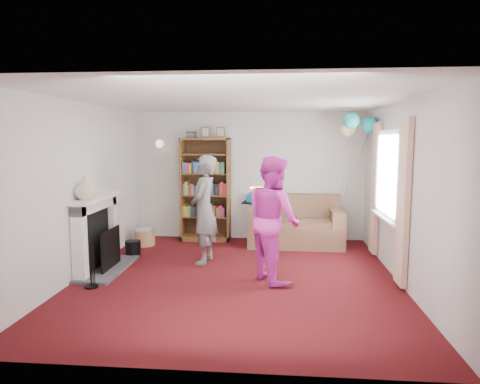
# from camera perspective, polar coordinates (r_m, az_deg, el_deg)

# --- Properties ---
(ground) EXTENTS (5.00, 5.00, 0.00)m
(ground) POSITION_cam_1_polar(r_m,az_deg,el_deg) (6.23, -0.40, -11.36)
(ground) COLOR #380810
(ground) RESTS_ON ground
(wall_back) EXTENTS (4.50, 0.02, 2.50)m
(wall_back) POSITION_cam_1_polar(r_m,az_deg,el_deg) (8.45, 1.20, 2.16)
(wall_back) COLOR silver
(wall_back) RESTS_ON ground
(wall_left) EXTENTS (0.02, 5.00, 2.50)m
(wall_left) POSITION_cam_1_polar(r_m,az_deg,el_deg) (6.57, -20.44, 0.33)
(wall_left) COLOR silver
(wall_left) RESTS_ON ground
(wall_right) EXTENTS (0.02, 5.00, 2.50)m
(wall_right) POSITION_cam_1_polar(r_m,az_deg,el_deg) (6.17, 20.97, -0.10)
(wall_right) COLOR silver
(wall_right) RESTS_ON ground
(ceiling) EXTENTS (4.50, 5.00, 0.01)m
(ceiling) POSITION_cam_1_polar(r_m,az_deg,el_deg) (5.94, -0.42, 12.24)
(ceiling) COLOR white
(ceiling) RESTS_ON wall_back
(fireplace) EXTENTS (0.55, 1.80, 1.12)m
(fireplace) POSITION_cam_1_polar(r_m,az_deg,el_deg) (6.79, -18.16, -5.69)
(fireplace) COLOR #3F3F42
(fireplace) RESTS_ON ground
(window_bay) EXTENTS (0.14, 2.02, 2.20)m
(window_bay) POSITION_cam_1_polar(r_m,az_deg,el_deg) (6.74, 19.12, 0.14)
(window_bay) COLOR white
(window_bay) RESTS_ON ground
(wall_sconce) EXTENTS (0.16, 0.23, 0.16)m
(wall_sconce) POSITION_cam_1_polar(r_m,az_deg,el_deg) (8.57, -10.68, 6.33)
(wall_sconce) COLOR gold
(wall_sconce) RESTS_ON ground
(bookcase) EXTENTS (0.94, 0.42, 2.20)m
(bookcase) POSITION_cam_1_polar(r_m,az_deg,el_deg) (8.37, -4.57, 0.20)
(bookcase) COLOR #472B14
(bookcase) RESTS_ON ground
(sofa) EXTENTS (1.74, 0.92, 0.92)m
(sofa) POSITION_cam_1_polar(r_m,az_deg,el_deg) (8.13, 7.41, -4.55)
(sofa) COLOR brown
(sofa) RESTS_ON ground
(wicker_basket) EXTENTS (0.38, 0.38, 0.34)m
(wicker_basket) POSITION_cam_1_polar(r_m,az_deg,el_deg) (8.22, -12.59, -5.87)
(wicker_basket) COLOR #AA764F
(wicker_basket) RESTS_ON ground
(person_striped) EXTENTS (0.47, 0.66, 1.72)m
(person_striped) POSITION_cam_1_polar(r_m,az_deg,el_deg) (6.80, -4.78, -2.36)
(person_striped) COLOR black
(person_striped) RESTS_ON ground
(person_magenta) EXTENTS (0.99, 1.06, 1.75)m
(person_magenta) POSITION_cam_1_polar(r_m,az_deg,el_deg) (5.96, 4.45, -3.56)
(person_magenta) COLOR #CF29A1
(person_magenta) RESTS_ON ground
(birthday_cake) EXTENTS (0.40, 0.40, 0.22)m
(birthday_cake) POSITION_cam_1_polar(r_m,az_deg,el_deg) (6.21, 2.33, -0.80)
(birthday_cake) COLOR black
(birthday_cake) RESTS_ON ground
(balloons) EXTENTS (0.61, 0.67, 1.75)m
(balloons) POSITION_cam_1_polar(r_m,az_deg,el_deg) (7.71, 15.20, 8.67)
(balloons) COLOR #3F3F3F
(balloons) RESTS_ON ground
(mantel_vase) EXTENTS (0.40, 0.40, 0.33)m
(mantel_vase) POSITION_cam_1_polar(r_m,az_deg,el_deg) (6.37, -19.90, 0.53)
(mantel_vase) COLOR beige
(mantel_vase) RESTS_ON fireplace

